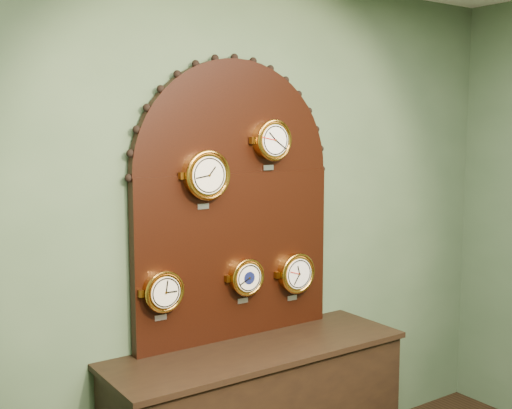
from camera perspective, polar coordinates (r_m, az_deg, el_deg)
wall_back at (r=3.48m, az=-2.33°, el=-2.54°), size 4.00×0.00×4.00m
display_board at (r=3.41m, az=-1.90°, el=1.10°), size 1.26×0.06×1.53m
roman_clock at (r=3.23m, az=-4.49°, el=2.66°), size 0.26×0.08×0.31m
arabic_clock at (r=3.45m, az=1.45°, el=5.79°), size 0.23×0.08×0.28m
hygrometer at (r=3.21m, az=-8.34°, el=-7.70°), size 0.21×0.08×0.26m
barometer at (r=3.44m, az=-0.91°, el=-6.51°), size 0.20×0.08×0.26m
tide_clock at (r=3.64m, az=3.59°, el=-6.15°), size 0.23×0.08×0.28m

